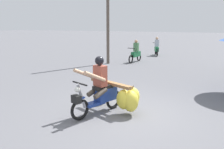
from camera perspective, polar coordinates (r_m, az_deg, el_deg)
name	(u,v)px	position (r m, az deg, el deg)	size (l,w,h in m)	color
ground_plane	(126,114)	(6.62, 3.31, -9.31)	(120.00, 120.00, 0.00)	slate
motorbike_main_loaded	(112,93)	(6.60, -0.07, -4.55)	(1.72, 1.98, 1.58)	black
motorbike_distant_ahead_left	(136,53)	(15.14, 5.68, 5.13)	(0.55, 1.61, 1.40)	black
motorbike_distant_ahead_right	(157,48)	(18.41, 10.62, 6.24)	(0.70, 1.56, 1.40)	black
utility_pole	(108,9)	(14.42, -1.00, 15.50)	(0.18, 0.18, 6.50)	brown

